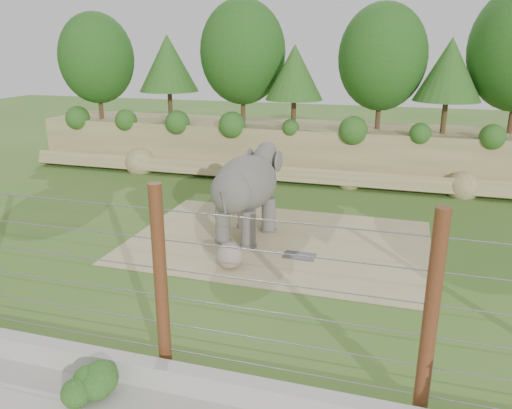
# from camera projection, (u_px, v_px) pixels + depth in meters

# --- Properties ---
(ground) EXTENTS (90.00, 90.00, 0.00)m
(ground) POSITION_uv_depth(u_px,v_px,m) (236.00, 277.00, 14.45)
(ground) COLOR #3C6C22
(ground) RESTS_ON ground
(back_embankment) EXTENTS (30.00, 5.52, 8.77)m
(back_embankment) POSITION_uv_depth(u_px,v_px,m) (329.00, 97.00, 24.65)
(back_embankment) COLOR olive
(back_embankment) RESTS_ON ground
(dirt_patch) EXTENTS (10.00, 7.00, 0.02)m
(dirt_patch) POSITION_uv_depth(u_px,v_px,m) (278.00, 241.00, 17.05)
(dirt_patch) COLOR tan
(dirt_patch) RESTS_ON ground
(drain_grate) EXTENTS (1.00, 0.60, 0.03)m
(drain_grate) POSITION_uv_depth(u_px,v_px,m) (299.00, 256.00, 15.83)
(drain_grate) COLOR #262628
(drain_grate) RESTS_ON dirt_patch
(elephant) EXTENTS (2.17, 3.93, 3.01)m
(elephant) POSITION_uv_depth(u_px,v_px,m) (246.00, 196.00, 17.03)
(elephant) COLOR #67625C
(elephant) RESTS_ON ground
(stone_ball) EXTENTS (0.80, 0.80, 0.80)m
(stone_ball) POSITION_uv_depth(u_px,v_px,m) (230.00, 255.00, 14.90)
(stone_ball) COLOR gray
(stone_ball) RESTS_ON dirt_patch
(retaining_wall) EXTENTS (26.00, 0.35, 0.50)m
(retaining_wall) POSITION_uv_depth(u_px,v_px,m) (154.00, 373.00, 9.81)
(retaining_wall) COLOR #BAB7AD
(retaining_wall) RESTS_ON ground
(barrier_fence) EXTENTS (20.26, 0.26, 4.00)m
(barrier_fence) POSITION_uv_depth(u_px,v_px,m) (161.00, 282.00, 9.73)
(barrier_fence) COLOR #592416
(barrier_fence) RESTS_ON ground
(walkway_shrub) EXTENTS (0.69, 0.69, 0.69)m
(walkway_shrub) POSITION_uv_depth(u_px,v_px,m) (86.00, 385.00, 9.32)
(walkway_shrub) COLOR #215C19
(walkway_shrub) RESTS_ON walkway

